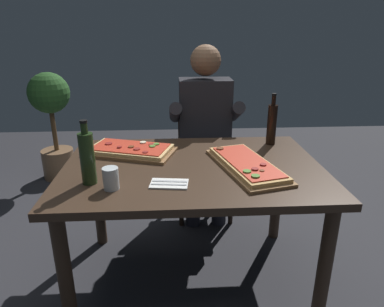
# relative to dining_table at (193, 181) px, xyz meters

# --- Properties ---
(ground_plane) EXTENTS (6.40, 6.40, 0.00)m
(ground_plane) POSITION_rel_dining_table_xyz_m (0.00, 0.00, -0.64)
(ground_plane) COLOR #2D2D33
(dining_table) EXTENTS (1.40, 0.96, 0.74)m
(dining_table) POSITION_rel_dining_table_xyz_m (0.00, 0.00, 0.00)
(dining_table) COLOR #3D2B1E
(dining_table) RESTS_ON ground_plane
(pizza_rectangular_front) EXTENTS (0.57, 0.42, 0.05)m
(pizza_rectangular_front) POSITION_rel_dining_table_xyz_m (-0.36, 0.22, 0.12)
(pizza_rectangular_front) COLOR brown
(pizza_rectangular_front) RESTS_ON dining_table
(pizza_rectangular_left) EXTENTS (0.39, 0.63, 0.05)m
(pizza_rectangular_left) POSITION_rel_dining_table_xyz_m (0.29, -0.06, 0.12)
(pizza_rectangular_left) COLOR olive
(pizza_rectangular_left) RESTS_ON dining_table
(wine_bottle_dark) EXTENTS (0.06, 0.06, 0.33)m
(wine_bottle_dark) POSITION_rel_dining_table_xyz_m (0.52, 0.33, 0.23)
(wine_bottle_dark) COLOR black
(wine_bottle_dark) RESTS_ON dining_table
(oil_bottle_amber) EXTENTS (0.07, 0.07, 0.31)m
(oil_bottle_amber) POSITION_rel_dining_table_xyz_m (-0.51, -0.19, 0.23)
(oil_bottle_amber) COLOR #233819
(oil_bottle_amber) RESTS_ON dining_table
(tumbler_near_camera) EXTENTS (0.07, 0.07, 0.10)m
(tumbler_near_camera) POSITION_rel_dining_table_xyz_m (-0.40, -0.26, 0.14)
(tumbler_near_camera) COLOR silver
(tumbler_near_camera) RESTS_ON dining_table
(napkin_cutlery_set) EXTENTS (0.19, 0.13, 0.01)m
(napkin_cutlery_set) POSITION_rel_dining_table_xyz_m (-0.13, -0.24, 0.10)
(napkin_cutlery_set) COLOR white
(napkin_cutlery_set) RESTS_ON dining_table
(diner_chair) EXTENTS (0.44, 0.44, 0.87)m
(diner_chair) POSITION_rel_dining_table_xyz_m (0.14, 0.86, -0.16)
(diner_chair) COLOR black
(diner_chair) RESTS_ON ground_plane
(seated_diner) EXTENTS (0.53, 0.41, 1.33)m
(seated_diner) POSITION_rel_dining_table_xyz_m (0.14, 0.74, 0.10)
(seated_diner) COLOR #23232D
(seated_diner) RESTS_ON ground_plane
(potted_plant_corner) EXTENTS (0.38, 0.38, 1.05)m
(potted_plant_corner) POSITION_rel_dining_table_xyz_m (-1.25, 1.58, -0.02)
(potted_plant_corner) COLOR #846042
(potted_plant_corner) RESTS_ON ground_plane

